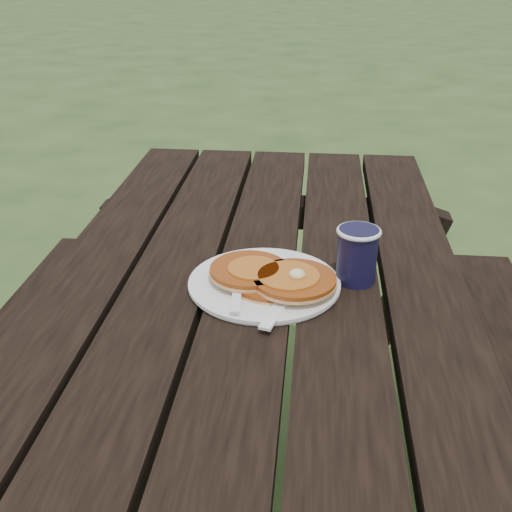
# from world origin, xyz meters

# --- Properties ---
(picnic_table) EXTENTS (1.36, 1.80, 0.75)m
(picnic_table) POSITION_xyz_m (0.00, 0.00, 0.37)
(picnic_table) COLOR black
(picnic_table) RESTS_ON ground
(plate) EXTENTS (0.31, 0.31, 0.01)m
(plate) POSITION_xyz_m (0.02, 0.12, 0.76)
(plate) COLOR white
(plate) RESTS_ON picnic_table
(pancake_stack) EXTENTS (0.22, 0.17, 0.04)m
(pancake_stack) POSITION_xyz_m (0.04, 0.11, 0.77)
(pancake_stack) COLOR #9B4211
(pancake_stack) RESTS_ON plate
(knife) EXTENTS (0.07, 0.18, 0.00)m
(knife) POSITION_xyz_m (0.06, 0.05, 0.76)
(knife) COLOR white
(knife) RESTS_ON plate
(fork) EXTENTS (0.04, 0.16, 0.01)m
(fork) POSITION_xyz_m (-0.02, 0.05, 0.77)
(fork) COLOR white
(fork) RESTS_ON plate
(coffee_cup) EXTENTS (0.08, 0.08, 0.10)m
(coffee_cup) POSITION_xyz_m (0.18, 0.15, 0.81)
(coffee_cup) COLOR black
(coffee_cup) RESTS_ON picnic_table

